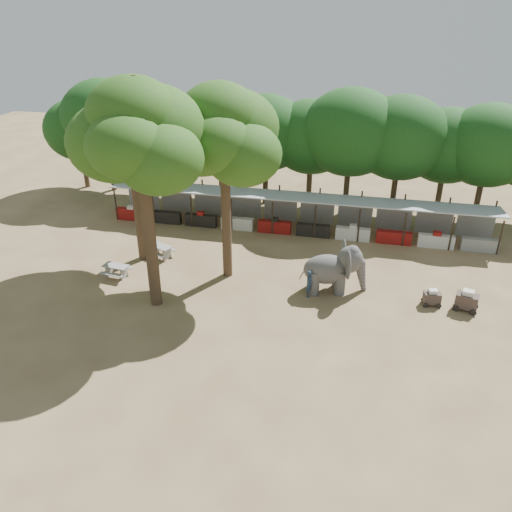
% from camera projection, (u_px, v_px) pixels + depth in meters
% --- Properties ---
extents(ground, '(100.00, 100.00, 0.00)m').
position_uv_depth(ground, '(254.00, 338.00, 24.84)').
color(ground, brown).
rests_on(ground, ground).
extents(vendor_stalls, '(28.00, 2.99, 2.80)m').
position_uv_depth(vendor_stalls, '(296.00, 214.00, 36.38)').
color(vendor_stalls, '#9EA0A6').
rests_on(vendor_stalls, ground).
extents(yard_tree_left, '(7.10, 6.90, 11.02)m').
position_uv_depth(yard_tree_left, '(129.00, 132.00, 29.22)').
color(yard_tree_left, '#332316').
rests_on(yard_tree_left, ground).
extents(yard_tree_center, '(7.10, 6.90, 12.04)m').
position_uv_depth(yard_tree_center, '(138.00, 137.00, 23.82)').
color(yard_tree_center, '#332316').
rests_on(yard_tree_center, ground).
extents(yard_tree_back, '(7.10, 6.90, 11.36)m').
position_uv_depth(yard_tree_back, '(222.00, 135.00, 27.02)').
color(yard_tree_back, '#332316').
rests_on(yard_tree_back, ground).
extents(backdrop_trees, '(46.46, 5.95, 8.33)m').
position_uv_depth(backdrop_trees, '(308.00, 139.00, 38.93)').
color(backdrop_trees, '#332316').
rests_on(backdrop_trees, ground).
extents(elephant, '(3.87, 2.86, 2.88)m').
position_uv_depth(elephant, '(335.00, 269.00, 28.33)').
color(elephant, '#434141').
rests_on(elephant, ground).
extents(handler, '(0.58, 0.69, 1.62)m').
position_uv_depth(handler, '(310.00, 284.00, 28.07)').
color(handler, '#26384C').
rests_on(handler, ground).
extents(picnic_table_near, '(1.69, 1.55, 0.77)m').
position_uv_depth(picnic_table_near, '(116.00, 269.00, 30.23)').
color(picnic_table_near, gray).
rests_on(picnic_table_near, ground).
extents(picnic_table_far, '(2.06, 1.98, 0.81)m').
position_uv_depth(picnic_table_far, '(161.00, 250.00, 32.62)').
color(picnic_table_far, gray).
rests_on(picnic_table_far, ground).
extents(cart_front, '(1.07, 0.78, 0.97)m').
position_uv_depth(cart_front, '(432.00, 297.00, 27.36)').
color(cart_front, '#352925').
rests_on(cart_front, ground).
extents(cart_back, '(1.42, 1.12, 1.22)m').
position_uv_depth(cart_back, '(467.00, 300.00, 26.85)').
color(cart_back, '#352925').
rests_on(cart_back, ground).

